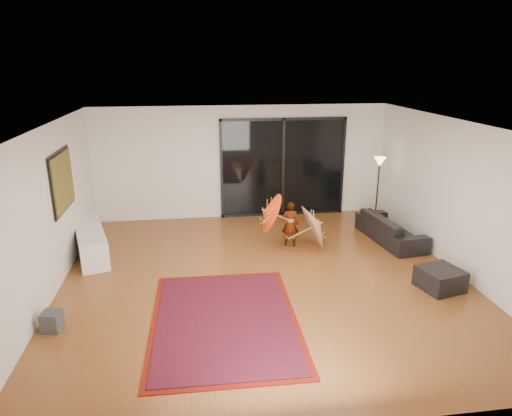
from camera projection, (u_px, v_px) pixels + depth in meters
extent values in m
plane|color=brown|center=(264.00, 279.00, 8.07)|extent=(7.00, 7.00, 0.00)
plane|color=white|center=(265.00, 125.00, 7.24)|extent=(7.00, 7.00, 0.00)
plane|color=silver|center=(242.00, 162.00, 10.95)|extent=(7.00, 0.00, 7.00)
plane|color=silver|center=(322.00, 316.00, 4.35)|extent=(7.00, 0.00, 7.00)
plane|color=silver|center=(46.00, 215.00, 7.19)|extent=(0.00, 7.00, 7.00)
plane|color=silver|center=(459.00, 198.00, 8.11)|extent=(0.00, 7.00, 7.00)
cube|color=black|center=(283.00, 168.00, 11.10)|extent=(3.00, 0.04, 2.40)
cube|color=black|center=(284.00, 119.00, 10.72)|extent=(3.06, 0.06, 0.06)
cube|color=black|center=(282.00, 213.00, 11.44)|extent=(3.06, 0.06, 0.06)
cube|color=black|center=(283.00, 168.00, 11.08)|extent=(0.06, 0.06, 2.40)
cube|color=black|center=(62.00, 181.00, 8.04)|extent=(0.02, 1.28, 1.08)
cube|color=#215421|center=(63.00, 181.00, 8.05)|extent=(0.03, 1.18, 0.98)
cube|color=white|center=(90.00, 241.00, 9.03)|extent=(1.03, 2.03, 0.55)
cube|color=#424244|center=(52.00, 321.00, 6.49)|extent=(0.30, 0.30, 0.29)
cube|color=#621008|center=(225.00, 320.00, 6.76)|extent=(2.21, 3.04, 0.01)
cube|color=maroon|center=(225.00, 320.00, 6.76)|extent=(2.04, 2.88, 0.02)
imported|color=black|center=(391.00, 229.00, 9.71)|extent=(0.95, 1.93, 0.54)
cube|color=black|center=(440.00, 279.00, 7.67)|extent=(0.76, 0.76, 0.36)
cylinder|color=black|center=(375.00, 221.00, 10.94)|extent=(0.27, 0.27, 0.03)
cylinder|color=black|center=(377.00, 193.00, 10.72)|extent=(0.03, 0.03, 1.44)
cone|color=#FFD899|center=(380.00, 162.00, 10.50)|extent=(0.27, 0.27, 0.21)
imported|color=#999999|center=(290.00, 224.00, 9.37)|extent=(0.39, 0.29, 0.95)
cone|color=red|center=(264.00, 214.00, 9.18)|extent=(0.51, 0.84, 0.83)
cylinder|color=tan|center=(264.00, 230.00, 9.28)|extent=(0.46, 0.02, 0.23)
cylinder|color=tan|center=(264.00, 209.00, 9.14)|extent=(0.06, 0.02, 0.04)
cone|color=white|center=(320.00, 224.00, 9.30)|extent=(0.59, 0.98, 0.97)
cylinder|color=tan|center=(320.00, 241.00, 9.42)|extent=(0.51, 0.02, 0.25)
cylinder|color=tan|center=(321.00, 219.00, 9.27)|extent=(0.06, 0.02, 0.04)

